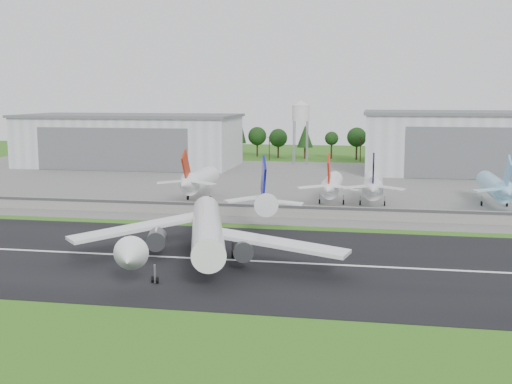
% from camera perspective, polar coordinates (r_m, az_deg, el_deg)
% --- Properties ---
extents(ground, '(600.00, 600.00, 0.00)m').
position_cam_1_polar(ground, '(116.76, -3.87, -7.29)').
color(ground, '#265614').
rests_on(ground, ground).
extents(runway, '(320.00, 60.00, 0.10)m').
position_cam_1_polar(runway, '(126.12, -2.75, -6.05)').
color(runway, black).
rests_on(runway, ground).
extents(runway_centerline, '(220.00, 1.00, 0.02)m').
position_cam_1_polar(runway_centerline, '(126.10, -2.75, -6.02)').
color(runway_centerline, white).
rests_on(runway_centerline, runway).
extents(apron, '(320.00, 150.00, 0.10)m').
position_cam_1_polar(apron, '(232.66, 3.39, 0.75)').
color(apron, slate).
rests_on(apron, ground).
extents(blast_fence, '(240.00, 0.61, 3.50)m').
position_cam_1_polar(blast_fence, '(168.83, 0.70, -1.65)').
color(blast_fence, gray).
rests_on(blast_fence, ground).
extents(hangar_west, '(97.00, 44.00, 23.20)m').
position_cam_1_polar(hangar_west, '(294.86, -11.16, 4.54)').
color(hangar_west, silver).
rests_on(hangar_west, ground).
extents(hangar_east, '(102.00, 47.00, 25.20)m').
position_cam_1_polar(hangar_east, '(278.40, 20.14, 4.15)').
color(hangar_east, silver).
rests_on(hangar_east, ground).
extents(water_tower, '(8.40, 8.40, 29.40)m').
position_cam_1_polar(water_tower, '(295.68, 4.01, 7.20)').
color(water_tower, '#99999E').
rests_on(water_tower, ground).
extents(utility_poles, '(230.00, 3.00, 12.00)m').
position_cam_1_polar(utility_poles, '(311.67, 5.18, 2.74)').
color(utility_poles, black).
rests_on(utility_poles, ground).
extents(treeline, '(320.00, 16.00, 22.00)m').
position_cam_1_polar(treeline, '(326.54, 5.42, 3.01)').
color(treeline, black).
rests_on(treeline, ground).
extents(main_airliner, '(55.26, 58.40, 18.17)m').
position_cam_1_polar(main_airliner, '(125.45, -4.46, -3.87)').
color(main_airliner, white).
rests_on(main_airliner, runway).
extents(parked_jet_red_a, '(7.36, 31.29, 16.81)m').
position_cam_1_polar(parked_jet_red_a, '(194.18, -5.23, 1.01)').
color(parked_jet_red_a, white).
rests_on(parked_jet_red_a, ground).
extents(parked_jet_red_b, '(7.36, 31.29, 16.42)m').
position_cam_1_polar(parked_jet_red_b, '(187.48, 6.72, 0.60)').
color(parked_jet_red_b, white).
rests_on(parked_jet_red_b, ground).
extents(parked_jet_navy, '(7.36, 31.29, 16.71)m').
position_cam_1_polar(parked_jet_navy, '(187.13, 10.34, 0.59)').
color(parked_jet_navy, silver).
rests_on(parked_jet_navy, ground).
extents(parked_jet_skyblue, '(7.36, 37.29, 16.55)m').
position_cam_1_polar(parked_jet_skyblue, '(195.24, 20.56, 0.45)').
color(parked_jet_skyblue, '#8CCDF2').
rests_on(parked_jet_skyblue, ground).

